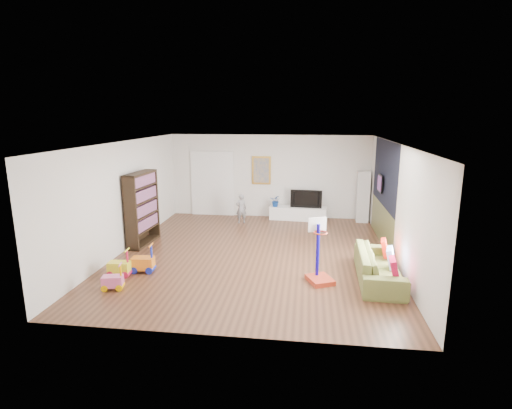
# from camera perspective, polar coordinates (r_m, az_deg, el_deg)

# --- Properties ---
(floor) EXTENTS (6.50, 7.50, 0.00)m
(floor) POSITION_cam_1_polar(r_m,az_deg,el_deg) (9.84, -0.30, -7.05)
(floor) COLOR brown
(floor) RESTS_ON ground
(ceiling) EXTENTS (6.50, 7.50, 0.00)m
(ceiling) POSITION_cam_1_polar(r_m,az_deg,el_deg) (9.29, -0.32, 8.83)
(ceiling) COLOR white
(ceiling) RESTS_ON ground
(wall_back) EXTENTS (6.50, 0.00, 2.70)m
(wall_back) POSITION_cam_1_polar(r_m,az_deg,el_deg) (13.14, 1.88, 4.04)
(wall_back) COLOR silver
(wall_back) RESTS_ON ground
(wall_front) EXTENTS (6.50, 0.00, 2.70)m
(wall_front) POSITION_cam_1_polar(r_m,az_deg,el_deg) (5.91, -5.20, -6.90)
(wall_front) COLOR white
(wall_front) RESTS_ON ground
(wall_left) EXTENTS (0.00, 7.50, 2.70)m
(wall_left) POSITION_cam_1_polar(r_m,az_deg,el_deg) (10.41, -18.34, 1.10)
(wall_left) COLOR white
(wall_left) RESTS_ON ground
(wall_right) EXTENTS (0.00, 7.50, 2.70)m
(wall_right) POSITION_cam_1_polar(r_m,az_deg,el_deg) (9.61, 19.28, 0.10)
(wall_right) COLOR white
(wall_right) RESTS_ON ground
(navy_accent) EXTENTS (0.01, 3.20, 1.70)m
(navy_accent) POSITION_cam_1_polar(r_m,az_deg,el_deg) (10.87, 17.93, 4.27)
(navy_accent) COLOR black
(navy_accent) RESTS_ON wall_right
(olive_wainscot) EXTENTS (0.01, 3.20, 1.00)m
(olive_wainscot) POSITION_cam_1_polar(r_m,az_deg,el_deg) (11.13, 17.46, -2.61)
(olive_wainscot) COLOR brown
(olive_wainscot) RESTS_ON wall_right
(doorway) EXTENTS (1.45, 0.06, 2.10)m
(doorway) POSITION_cam_1_polar(r_m,az_deg,el_deg) (13.46, -6.24, 2.89)
(doorway) COLOR white
(doorway) RESTS_ON ground
(painting_back) EXTENTS (0.62, 0.06, 0.92)m
(painting_back) POSITION_cam_1_polar(r_m,az_deg,el_deg) (13.10, 0.77, 4.90)
(painting_back) COLOR gold
(painting_back) RESTS_ON wall_back
(artwork_right) EXTENTS (0.04, 0.56, 0.46)m
(artwork_right) POSITION_cam_1_polar(r_m,az_deg,el_deg) (11.10, 17.31, 2.91)
(artwork_right) COLOR #7F3F8C
(artwork_right) RESTS_ON wall_right
(media_console) EXTENTS (1.84, 0.58, 0.42)m
(media_console) POSITION_cam_1_polar(r_m,az_deg,el_deg) (12.97, 6.01, -1.26)
(media_console) COLOR white
(media_console) RESTS_ON ground
(tall_cabinet) EXTENTS (0.39, 0.39, 1.61)m
(tall_cabinet) POSITION_cam_1_polar(r_m,az_deg,el_deg) (13.00, 15.03, 1.07)
(tall_cabinet) COLOR silver
(tall_cabinet) RESTS_ON ground
(bookshelf) EXTENTS (0.41, 1.31, 1.89)m
(bookshelf) POSITION_cam_1_polar(r_m,az_deg,el_deg) (10.78, -15.96, -0.56)
(bookshelf) COLOR black
(bookshelf) RESTS_ON ground
(sofa) EXTENTS (0.90, 2.14, 0.62)m
(sofa) POSITION_cam_1_polar(r_m,az_deg,el_deg) (8.63, 17.14, -8.37)
(sofa) COLOR olive
(sofa) RESTS_ON ground
(basketball_hoop) EXTENTS (0.64, 0.69, 1.32)m
(basketball_hoop) POSITION_cam_1_polar(r_m,az_deg,el_deg) (8.13, 9.27, -6.62)
(basketball_hoop) COLOR #B9361F
(basketball_hoop) RESTS_ON ground
(ride_on_yellow) EXTENTS (0.46, 0.30, 0.59)m
(ride_on_yellow) POSITION_cam_1_polar(r_m,az_deg,el_deg) (8.93, -19.00, -7.89)
(ride_on_yellow) COLOR yellow
(ride_on_yellow) RESTS_ON ground
(ride_on_orange) EXTENTS (0.49, 0.33, 0.62)m
(ride_on_orange) POSITION_cam_1_polar(r_m,az_deg,el_deg) (9.00, -15.90, -7.40)
(ride_on_orange) COLOR orange
(ride_on_orange) RESTS_ON ground
(ride_on_pink) EXTENTS (0.43, 0.32, 0.52)m
(ride_on_pink) POSITION_cam_1_polar(r_m,az_deg,el_deg) (8.34, -19.84, -9.70)
(ride_on_pink) COLOR pink
(ride_on_pink) RESTS_ON ground
(child) EXTENTS (0.39, 0.32, 0.92)m
(child) POSITION_cam_1_polar(r_m,az_deg,el_deg) (12.47, -2.14, -0.60)
(child) COLOR gray
(child) RESTS_ON ground
(tv) EXTENTS (1.00, 0.20, 0.57)m
(tv) POSITION_cam_1_polar(r_m,az_deg,el_deg) (12.88, 7.21, 0.88)
(tv) COLOR black
(tv) RESTS_ON media_console
(vase_plant) EXTENTS (0.42, 0.39, 0.39)m
(vase_plant) POSITION_cam_1_polar(r_m,az_deg,el_deg) (12.88, 2.85, 0.54)
(vase_plant) COLOR navy
(vase_plant) RESTS_ON media_console
(pillow_left) EXTENTS (0.15, 0.42, 0.41)m
(pillow_left) POSITION_cam_1_polar(r_m,az_deg,el_deg) (8.06, 19.15, -8.69)
(pillow_left) COLOR #BC0F3C
(pillow_left) RESTS_ON sofa
(pillow_center) EXTENTS (0.20, 0.42, 0.41)m
(pillow_center) POSITION_cam_1_polar(r_m,az_deg,el_deg) (8.63, 18.74, -7.23)
(pillow_center) COLOR silver
(pillow_center) RESTS_ON sofa
(pillow_right) EXTENTS (0.16, 0.38, 0.37)m
(pillow_right) POSITION_cam_1_polar(r_m,az_deg,el_deg) (9.20, 17.92, -5.92)
(pillow_right) COLOR #AE1609
(pillow_right) RESTS_ON sofa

